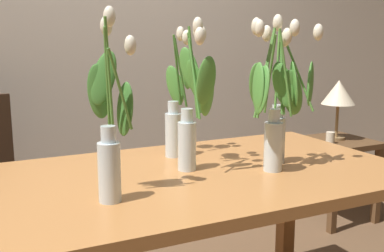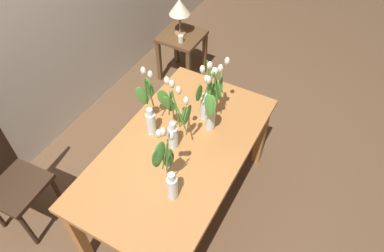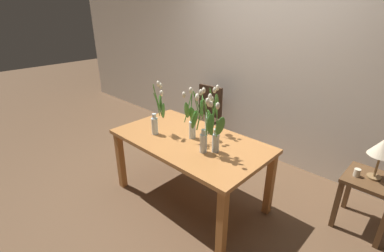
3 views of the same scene
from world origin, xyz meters
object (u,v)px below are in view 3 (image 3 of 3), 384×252
Objects in this scene: tulip_vase_2 at (203,129)px; tulip_vase_3 at (214,131)px; tulip_vase_0 at (211,117)px; table_lamp at (383,148)px; side_table at (369,189)px; dining_chair at (206,114)px; dining_table at (190,147)px; pillar_candle at (357,173)px; tulip_vase_4 at (194,118)px; tulip_vase_1 at (157,115)px.

tulip_vase_2 is 0.10m from tulip_vase_3.
table_lamp is at bearing 22.60° from tulip_vase_0.
table_lamp reaches higher than side_table.
table_lamp reaches higher than dining_chair.
dining_chair is at bearing 174.19° from side_table.
dining_table is at bearing -102.08° from tulip_vase_0.
table_lamp is (2.20, -0.20, 0.33)m from dining_chair.
table_lamp is at bearing 32.87° from pillar_candle.
tulip_vase_2 reaches higher than dining_table.
tulip_vase_3 is 0.35m from tulip_vase_4.
tulip_vase_1 is at bearing -151.84° from pillar_candle.
dining_table reaches higher than pillar_candle.
dining_chair is 2.24m from table_lamp.
pillar_candle is (1.32, 0.52, -0.33)m from tulip_vase_0.
dining_chair is at bearing 129.59° from tulip_vase_2.
table_lamp is at bearing 29.84° from dining_table.
tulip_vase_0 is 1.63m from side_table.
tulip_vase_2 is at bearing -50.41° from dining_chair.
pillar_candle is at bearing 39.65° from tulip_vase_3.
tulip_vase_2 is (0.27, -0.10, 0.32)m from dining_table.
dining_table is at bearing 158.67° from tulip_vase_2.
dining_table is 2.79× the size of tulip_vase_1.
dining_table is 4.02× the size of table_lamp.
tulip_vase_4 reaches higher than tulip_vase_2.
tulip_vase_3 is (0.09, 0.04, -0.01)m from tulip_vase_2.
tulip_vase_1 is 1.44× the size of table_lamp.
pillar_candle is at bearing 28.16° from tulip_vase_1.
dining_table is 0.47m from tulip_vase_1.
tulip_vase_1 is 0.40m from tulip_vase_4.
table_lamp is at bearing 38.05° from tulip_vase_2.
tulip_vase_1 reaches higher than tulip_vase_3.
dining_table reaches higher than side_table.
side_table is (1.50, 0.84, -0.22)m from dining_table.
tulip_vase_0 reaches higher than table_lamp.
dining_table is at bearing -150.44° from pillar_candle.
tulip_vase_2 is 1.00× the size of tulip_vase_4.
table_lamp reaches higher than pillar_candle.
tulip_vase_1 is (-0.34, -0.14, 0.30)m from dining_table.
tulip_vase_2 is 1.38× the size of table_lamp.
dining_table is 1.73m from side_table.
table_lamp reaches higher than dining_table.
tulip_vase_1 is 0.62× the size of dining_chair.
tulip_vase_1 is 1.33m from dining_chair.
tulip_vase_1 is 7.65× the size of pillar_candle.
dining_table is at bearing -150.16° from table_lamp.
side_table is (1.23, 0.95, -0.54)m from tulip_vase_2.
tulip_vase_2 is at bearing -155.31° from tulip_vase_3.
dining_table is 21.33× the size of pillar_candle.
dining_chair is (-0.97, 1.17, -0.44)m from tulip_vase_2.
tulip_vase_3 is at bearing -46.74° from dining_chair.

